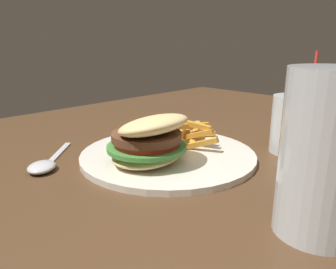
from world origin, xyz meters
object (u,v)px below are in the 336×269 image
at_px(spoon, 44,165).
at_px(meal_plate_near, 160,147).
at_px(juice_glass, 294,126).
at_px(beer_glass, 324,161).

bearing_deg(spoon, meal_plate_near, 99.88).
bearing_deg(juice_glass, spoon, -34.15).
height_order(meal_plate_near, juice_glass, juice_glass).
distance_m(juice_glass, spoon, 0.43).
height_order(beer_glass, juice_glass, juice_glass).
xyz_separation_m(meal_plate_near, beer_glass, (0.03, 0.26, 0.05)).
xyz_separation_m(meal_plate_near, spoon, (0.15, -0.11, -0.02)).
distance_m(beer_glass, spoon, 0.40).
bearing_deg(meal_plate_near, spoon, -35.72).
relative_size(meal_plate_near, juice_glass, 1.67).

